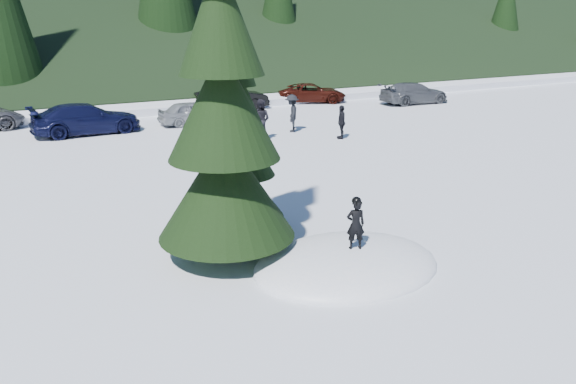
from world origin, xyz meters
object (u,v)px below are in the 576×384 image
adult_1 (341,122)px  car_4 (193,113)px  car_5 (232,97)px  car_6 (312,93)px  adult_0 (261,120)px  spruce_short (241,154)px  spruce_tall (223,119)px  child_skier (356,224)px  car_3 (86,119)px  car_7 (414,93)px  adult_2 (292,113)px

adult_1 → car_4: adult_1 is taller
car_5 → car_6: 5.73m
adult_0 → car_4: (-1.48, 5.18, -0.33)m
car_4 → adult_1: bearing=-143.4°
spruce_short → adult_1: spruce_short is taller
spruce_tall → child_skier: (2.32, -1.92, -2.26)m
car_3 → car_7: size_ratio=1.09×
adult_2 → car_4: 5.54m
car_3 → car_4: bearing=-93.7°
adult_2 → adult_0: bearing=-36.3°
child_skier → adult_0: bearing=-86.3°
adult_0 → car_7: size_ratio=0.40×
spruce_tall → child_skier: 3.77m
spruce_tall → adult_1: spruce_tall is taller
car_3 → car_6: (14.82, 3.80, -0.12)m
spruce_tall → car_3: 16.94m
car_7 → car_5: bearing=75.5°
adult_0 → adult_1: (3.45, -1.47, -0.17)m
spruce_tall → car_6: spruce_tall is taller
spruce_tall → car_4: (4.82, 16.68, -2.70)m
adult_0 → car_5: (2.24, 8.89, -0.22)m
adult_1 → car_5: size_ratio=0.35×
adult_2 → car_3: adult_2 is taller
car_6 → child_skier: bearing=175.5°
car_4 → car_6: 10.20m
car_4 → car_6: (9.45, 3.84, 0.00)m
adult_2 → car_6: (5.78, 7.98, -0.29)m
car_3 → car_4: (5.38, -0.04, -0.12)m
adult_2 → car_7: 12.20m
spruce_short → car_7: (18.87, 15.54, -1.42)m
spruce_short → car_6: (13.27, 19.13, -1.48)m
adult_0 → car_7: (13.57, 5.44, -0.27)m
car_4 → child_skier: bearing=172.4°
car_6 → car_7: (5.60, -3.58, 0.06)m
child_skier → car_5: (6.22, 22.32, -0.33)m
car_5 → child_skier: bearing=171.3°
car_3 → car_4: 5.38m
child_skier → adult_2: adult_2 is taller
adult_1 → car_5: bearing=-147.3°
adult_1 → adult_2: size_ratio=0.85×
spruce_tall → car_4: spruce_tall is taller
spruce_tall → car_5: bearing=67.3°
spruce_tall → car_6: (14.27, 20.53, -2.70)m
car_6 → car_7: bearing=-99.1°
car_4 → car_5: 5.25m
car_5 → car_6: (5.72, 0.13, -0.10)m
adult_0 → car_3: 8.62m
spruce_short → adult_2: size_ratio=2.93×
spruce_tall → car_5: (8.54, 20.39, -2.59)m
adult_0 → car_6: 12.04m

